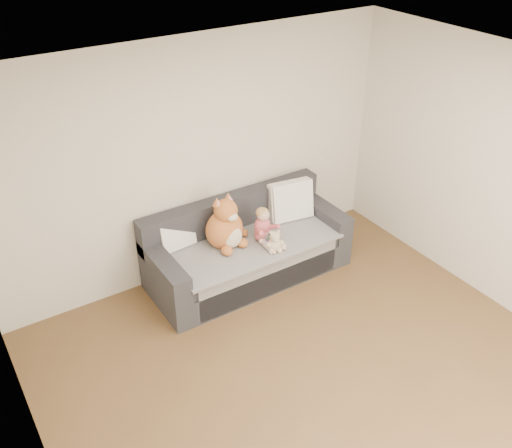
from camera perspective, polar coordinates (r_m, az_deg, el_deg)
The scene contains 10 objects.
room_shell at distance 4.47m, azimuth 6.73°, elevation -3.41°, with size 5.00×5.00×5.00m.
sofa at distance 6.28m, azimuth -0.94°, elevation -2.64°, with size 2.20×0.94×0.85m.
cushion_left at distance 6.01m, azimuth -8.00°, elevation -0.81°, with size 0.40×0.21×0.37m.
cushion_right_back at distance 6.46m, azimuth 3.30°, elevation 2.35°, with size 0.50×0.31×0.44m.
cushion_right_front at distance 6.45m, azimuth 3.54°, elevation 2.39°, with size 0.51×0.29×0.46m.
toddler at distance 6.04m, azimuth 0.84°, elevation -0.40°, with size 0.28×0.40×0.40m.
plush_cat at distance 5.96m, azimuth -3.06°, elevation -0.28°, with size 0.50×0.47×0.62m.
teddy_bear at distance 5.92m, azimuth 1.88°, elevation -1.90°, with size 0.19×0.16×0.25m.
plush_cow at distance 6.07m, azimuth 1.41°, elevation -1.37°, with size 0.13×0.20×0.16m.
sippy_cup at distance 6.03m, azimuth 1.29°, elevation -1.71°, with size 0.10×0.06×0.11m.
Camera 1 is at (-2.39, -2.35, 3.87)m, focal length 40.00 mm.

